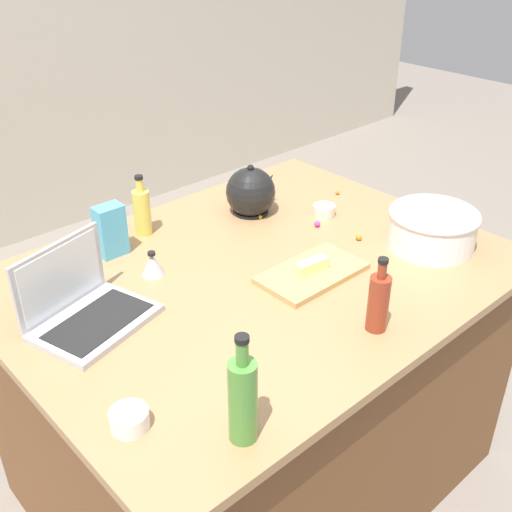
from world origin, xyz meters
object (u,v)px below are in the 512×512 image
at_px(cutting_board, 312,273).
at_px(ramekin_wide, 324,210).
at_px(laptop, 84,307).
at_px(bottle_soy, 378,301).
at_px(candy_bag, 111,231).
at_px(butter_stick_left, 312,266).
at_px(mixing_bowl_large, 432,228).
at_px(kettle, 251,193).
at_px(ramekin_medium, 129,419).
at_px(kitchen_timer, 152,264).
at_px(bottle_olive, 243,399).
at_px(ramekin_small, 61,274).
at_px(bottle_oil, 142,211).

bearing_deg(cutting_board, ramekin_wide, 37.31).
height_order(laptop, ramekin_wide, laptop).
xyz_separation_m(laptop, cutting_board, (0.63, -0.25, -0.04)).
xyz_separation_m(bottle_soy, ramekin_wide, (0.40, 0.55, -0.07)).
bearing_deg(candy_bag, ramekin_wide, -20.67).
height_order(butter_stick_left, ramekin_wide, butter_stick_left).
distance_m(mixing_bowl_large, kettle, 0.65).
xyz_separation_m(butter_stick_left, ramekin_medium, (-0.75, -0.16, -0.01)).
bearing_deg(kitchen_timer, bottle_olive, -108.82).
xyz_separation_m(mixing_bowl_large, kettle, (-0.27, 0.59, 0.01)).
distance_m(bottle_olive, kitchen_timer, 0.73).
xyz_separation_m(laptop, ramekin_wide, (0.96, 0.00, -0.03)).
relative_size(cutting_board, candy_bag, 1.94).
height_order(laptop, kettle, laptop).
distance_m(ramekin_wide, candy_bag, 0.76).
distance_m(ramekin_small, kitchen_timer, 0.28).
bearing_deg(kitchen_timer, kettle, 13.11).
relative_size(bottle_olive, candy_bag, 1.58).
bearing_deg(ramekin_wide, candy_bag, 159.33).
height_order(ramekin_small, kitchen_timer, kitchen_timer).
xyz_separation_m(laptop, bottle_oil, (0.40, 0.32, 0.04)).
bearing_deg(butter_stick_left, candy_bag, 125.65).
relative_size(kettle, ramekin_medium, 2.46).
height_order(bottle_soy, cutting_board, bottle_soy).
distance_m(bottle_oil, ramekin_small, 0.36).
bearing_deg(kitchen_timer, ramekin_medium, -128.63).
bearing_deg(mixing_bowl_large, laptop, 159.72).
xyz_separation_m(kettle, ramekin_wide, (0.18, -0.20, -0.06)).
relative_size(kitchen_timer, candy_bag, 0.45).
relative_size(bottle_olive, butter_stick_left, 2.44).
bearing_deg(candy_bag, cutting_board, -54.22).
relative_size(laptop, cutting_board, 1.08).
bearing_deg(kitchen_timer, bottle_oil, 62.34).
distance_m(laptop, ramekin_wide, 0.96).
bearing_deg(ramekin_small, ramekin_medium, -104.86).
xyz_separation_m(bottle_soy, butter_stick_left, (0.07, 0.30, -0.05)).
relative_size(bottle_soy, cutting_board, 0.65).
bearing_deg(kitchen_timer, candy_bag, 97.58).
bearing_deg(ramekin_medium, ramekin_small, 75.14).
distance_m(kettle, cutting_board, 0.48).
bearing_deg(mixing_bowl_large, candy_bag, 140.52).
distance_m(bottle_olive, ramekin_wide, 1.10).
relative_size(laptop, mixing_bowl_large, 1.23).
bearing_deg(bottle_oil, kitchen_timer, -117.66).
bearing_deg(bottle_oil, ramekin_medium, -125.33).
bearing_deg(mixing_bowl_large, kitchen_timer, 148.78).
bearing_deg(ramekin_small, bottle_soy, -57.56).
relative_size(laptop, candy_bag, 2.10).
bearing_deg(ramekin_wide, bottle_olive, -146.65).
distance_m(bottle_oil, butter_stick_left, 0.62).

